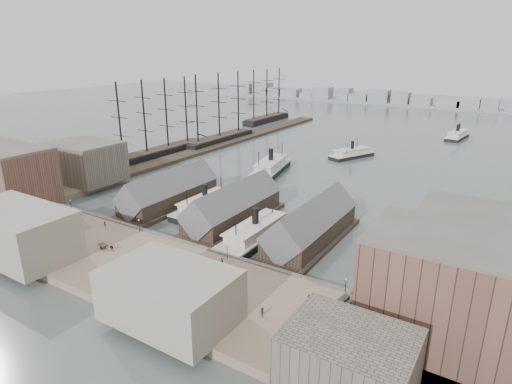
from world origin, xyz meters
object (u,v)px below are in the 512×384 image
Objects in this scene: ferry_docked_west at (205,205)px; tram at (337,313)px; horse_cart_left at (51,218)px; horse_cart_right at (222,308)px; horse_cart_center at (108,247)px.

ferry_docked_west is 69.89m from tram.
ferry_docked_west reaches higher than tram.
horse_cart_left is at bearing -131.16° from ferry_docked_west.
horse_cart_right is at bearing -66.46° from horse_cart_left.
tram is at bearing -78.08° from horse_cart_center.
horse_cart_left is 29.86m from horse_cart_center.
horse_cart_right is (-20.03, -8.80, -0.95)m from tram.
tram is at bearing -59.10° from horse_cart_left.
tram is 2.00× the size of horse_cart_center.
ferry_docked_west is 5.76× the size of horse_cart_left.
tram is at bearing -53.79° from horse_cart_right.
horse_cart_left is (-30.32, -34.68, 0.57)m from ferry_docked_west.
ferry_docked_west is 59.95m from horse_cart_right.
horse_cart_right is (70.19, -10.10, -0.07)m from horse_cart_left.
horse_cart_left is at bearing 94.30° from horse_cart_right.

